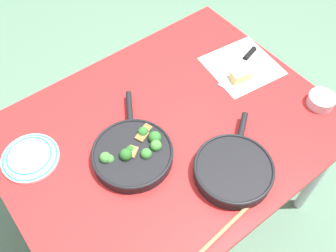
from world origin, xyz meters
name	(u,v)px	position (x,y,z in m)	size (l,w,h in m)	color
ground_plane	(168,206)	(0.00, 0.00, 0.00)	(14.00, 14.00, 0.00)	#51755B
dining_table_red	(168,139)	(0.00, 0.00, 0.65)	(1.26, 0.98, 0.73)	red
skillet_broccoli	(133,152)	(0.18, 0.02, 0.75)	(0.31, 0.41, 0.08)	black
skillet_eggs	(233,170)	(-0.06, 0.30, 0.75)	(0.36, 0.30, 0.05)	black
wooden_spoon	(235,219)	(0.05, 0.43, 0.74)	(0.41, 0.06, 0.02)	#A87A4C
parchment_sheet	(242,66)	(-0.47, -0.07, 0.73)	(0.32, 0.32, 0.00)	silver
grater_knife	(243,61)	(-0.49, -0.08, 0.74)	(0.28, 0.10, 0.02)	silver
cheese_block	(240,75)	(-0.41, -0.02, 0.75)	(0.09, 0.07, 0.04)	#EFD67A
dinner_plate_stack	(30,157)	(0.48, -0.20, 0.74)	(0.21, 0.21, 0.03)	white
prep_bowl_steel	(321,100)	(-0.57, 0.28, 0.75)	(0.11, 0.11, 0.04)	#B7B7BC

